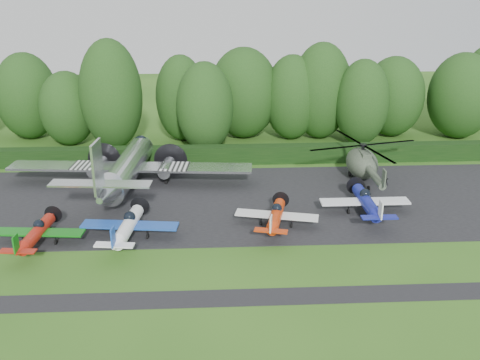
{
  "coord_description": "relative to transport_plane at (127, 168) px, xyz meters",
  "views": [
    {
      "loc": [
        0.68,
        -35.97,
        19.88
      ],
      "look_at": [
        3.0,
        9.1,
        2.5
      ],
      "focal_mm": 40.0,
      "sensor_mm": 36.0,
      "label": 1
    }
  ],
  "objects": [
    {
      "name": "light_plane_blue",
      "position": [
        21.84,
        -7.3,
        -0.92
      ],
      "size": [
        7.9,
        8.3,
        3.04
      ],
      "rotation": [
        0.0,
        0.0,
        0.0
      ],
      "color": "navy",
      "rests_on": "ground"
    },
    {
      "name": "tree_8",
      "position": [
        18.5,
        16.62,
        3.19
      ],
      "size": [
        6.9,
        6.9,
        10.77
      ],
      "color": "black",
      "rests_on": "ground"
    },
    {
      "name": "tree_2",
      "position": [
        -9.27,
        15.44,
        2.38
      ],
      "size": [
        6.77,
        6.77,
        9.16
      ],
      "color": "black",
      "rests_on": "ground"
    },
    {
      "name": "sign_board",
      "position": [
        35.44,
        6.78,
        -0.94
      ],
      "size": [
        3.28,
        0.12,
        1.85
      ],
      "rotation": [
        0.0,
        0.0,
        -0.0
      ],
      "color": "#3F3326",
      "rests_on": "ground"
    },
    {
      "name": "tree_4",
      "position": [
        31.81,
        17.39,
        2.98
      ],
      "size": [
        7.89,
        7.89,
        10.35
      ],
      "color": "black",
      "rests_on": "ground"
    },
    {
      "name": "apron",
      "position": [
        7.85,
        -3.72,
        -2.18
      ],
      "size": [
        70.0,
        18.0,
        0.01
      ],
      "primitive_type": "cube",
      "color": "black",
      "rests_on": "ground"
    },
    {
      "name": "light_plane_red",
      "position": [
        -5.36,
        -11.68,
        -1.06
      ],
      "size": [
        7.03,
        7.39,
        2.7
      ],
      "rotation": [
        0.0,
        0.0,
        0.09
      ],
      "color": "#A41C0F",
      "rests_on": "ground"
    },
    {
      "name": "tree_9",
      "position": [
        12.46,
        17.67,
        3.59
      ],
      "size": [
        8.87,
        8.87,
        11.57
      ],
      "color": "black",
      "rests_on": "ground"
    },
    {
      "name": "tree_5",
      "position": [
        26.72,
        13.69,
        3.09
      ],
      "size": [
        6.56,
        6.56,
        10.58
      ],
      "color": "black",
      "rests_on": "ground"
    },
    {
      "name": "tree_11",
      "position": [
        -15.02,
        18.57,
        3.3
      ],
      "size": [
        7.78,
        7.78,
        10.99
      ],
      "color": "black",
      "rests_on": "ground"
    },
    {
      "name": "light_plane_white",
      "position": [
        1.6,
        -11.02,
        -0.94
      ],
      "size": [
        7.79,
        8.19,
        2.99
      ],
      "rotation": [
        0.0,
        0.0,
        0.12
      ],
      "color": "white",
      "rests_on": "ground"
    },
    {
      "name": "light_plane_orange",
      "position": [
        13.61,
        -9.44,
        -1.07
      ],
      "size": [
        6.98,
        7.34,
        2.68
      ],
      "rotation": [
        0.0,
        0.0,
        0.24
      ],
      "color": "red",
      "rests_on": "ground"
    },
    {
      "name": "ground",
      "position": [
        7.85,
        -13.72,
        -2.19
      ],
      "size": [
        160.0,
        160.0,
        0.0
      ],
      "primitive_type": "plane",
      "color": "#2A5718",
      "rests_on": "ground"
    },
    {
      "name": "helicopter",
      "position": [
        23.73,
        1.43,
        -0.15
      ],
      "size": [
        11.77,
        13.78,
        3.79
      ],
      "rotation": [
        0.0,
        0.0,
        0.01
      ],
      "color": "#323D2F",
      "rests_on": "ground"
    },
    {
      "name": "transport_plane",
      "position": [
        0.0,
        0.0,
        0.0
      ],
      "size": [
        24.47,
        18.77,
        7.84
      ],
      "rotation": [
        0.0,
        0.0,
        0.09
      ],
      "color": "silver",
      "rests_on": "ground"
    },
    {
      "name": "hedgerow",
      "position": [
        7.85,
        7.28,
        -2.19
      ],
      "size": [
        90.0,
        1.6,
        2.0
      ],
      "primitive_type": "cube",
      "color": "black",
      "rests_on": "ground"
    },
    {
      "name": "taxiway_verge",
      "position": [
        7.85,
        -19.72,
        -2.18
      ],
      "size": [
        70.0,
        2.0,
        0.0
      ],
      "primitive_type": "cube",
      "color": "black",
      "rests_on": "ground"
    },
    {
      "name": "tree_6",
      "position": [
        40.17,
        16.03,
        3.28
      ],
      "size": [
        8.4,
        8.4,
        10.95
      ],
      "color": "black",
      "rests_on": "ground"
    },
    {
      "name": "tree_10",
      "position": [
        -3.53,
        13.68,
        4.38
      ],
      "size": [
        7.39,
        7.39,
        13.16
      ],
      "color": "black",
      "rests_on": "ground"
    },
    {
      "name": "tree_0",
      "position": [
        4.55,
        16.79,
        3.21
      ],
      "size": [
        6.38,
        6.38,
        10.83
      ],
      "color": "black",
      "rests_on": "ground"
    },
    {
      "name": "tree_12",
      "position": [
        7.57,
        11.9,
        3.16
      ],
      "size": [
        6.69,
        6.69,
        10.71
      ],
      "color": "black",
      "rests_on": "ground"
    },
    {
      "name": "tree_13",
      "position": [
        22.26,
        16.82,
        3.92
      ],
      "size": [
        7.6,
        7.6,
        12.23
      ],
      "color": "black",
      "rests_on": "ground"
    }
  ]
}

